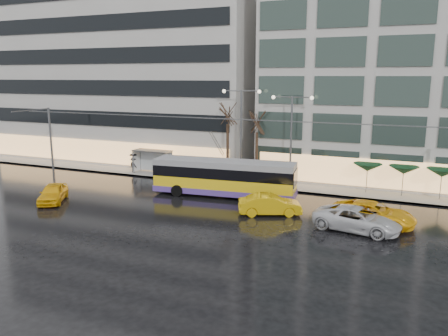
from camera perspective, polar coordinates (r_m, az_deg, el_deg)
The scene contains 22 objects.
ground at distance 35.17m, azimuth -7.04°, elevation -5.45°, with size 140.00×140.00×0.00m, color black.
sidewalk at distance 46.75m, azimuth 3.55°, elevation -0.91°, with size 80.00×10.00×0.15m, color gray.
kerb at distance 42.22m, azimuth 1.37°, elevation -2.30°, with size 80.00×0.10×0.15m, color slate.
building_left at distance 58.19m, azimuth -12.03°, elevation 12.37°, with size 34.00×14.00×22.00m, color #AAA8A3.
building_right at distance 48.27m, azimuth 25.91°, elevation 13.39°, with size 32.00×14.00×25.00m, color #AAA8A3.
trolleybus at distance 38.42m, azimuth 0.00°, elevation -1.43°, with size 12.75×5.23×5.83m.
catenary at distance 40.74m, azimuth -0.48°, elevation 3.18°, with size 42.24×5.12×7.00m.
bus_shelter at distance 47.82m, azimuth -9.60°, elevation 1.54°, with size 4.20×1.60×2.51m.
street_lamp_near at distance 42.79m, azimuth 2.25°, elevation 5.94°, with size 3.96×0.36×9.03m.
street_lamp_far at distance 41.38m, azimuth 8.79°, elevation 5.22°, with size 3.96×0.36×8.53m.
tree_a at distance 43.42m, azimuth 0.48°, elevation 7.49°, with size 3.20×3.20×8.40m.
tree_b at distance 42.64m, azimuth 4.35°, elevation 6.45°, with size 3.20×3.20×7.70m.
parasol_a at distance 41.04m, azimuth 18.24°, elevation 0.08°, with size 2.50×2.50×2.65m.
parasol_b at distance 40.96m, azimuth 22.42°, elevation -0.25°, with size 2.50×2.50×2.65m.
parasol_c at distance 41.09m, azimuth 26.59°, elevation -0.58°, with size 2.50×2.50×2.65m.
taxi_a at distance 39.64m, azimuth -21.44°, elevation -3.05°, with size 1.82×4.53×1.54m, color #EEB00C.
taxi_b at distance 33.75m, azimuth 6.01°, elevation -4.78°, with size 1.68×4.80×1.58m, color #E1AD0B.
taxi_c at distance 33.12m, azimuth 18.86°, elevation -5.65°, with size 2.72×5.90×1.64m, color #FFB90D.
sedan_silver at distance 31.54m, azimuth 16.97°, elevation -6.41°, with size 2.71×5.88×1.63m, color silver.
pedestrian_a at distance 45.62m, azimuth -7.49°, elevation 0.69°, with size 1.20×1.22×2.19m.
pedestrian_b at distance 46.28m, azimuth -8.78°, elevation -0.02°, with size 0.89×0.75×1.65m.
pedestrian_c at distance 48.44m, azimuth -11.75°, elevation 0.75°, with size 1.22×1.09×2.11m.
Camera 1 is at (16.65, -29.16, 10.47)m, focal length 35.00 mm.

